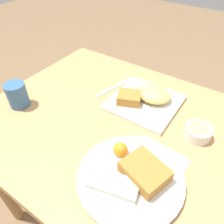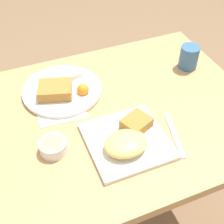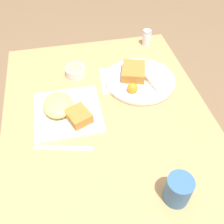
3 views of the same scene
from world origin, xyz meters
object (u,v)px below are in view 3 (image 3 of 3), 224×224
object	(u,v)px
plate_oval_far	(139,78)
coffee_mug	(178,190)
sauce_ramekin	(75,71)
plate_square_near	(65,110)
butter_knife	(64,148)
salt_shaker	(147,38)

from	to	relation	value
plate_oval_far	coffee_mug	bearing A→B (deg)	-4.08
plate_oval_far	sauce_ramekin	world-z (taller)	plate_oval_far
plate_square_near	butter_knife	bearing A→B (deg)	-7.97
plate_square_near	sauce_ramekin	bearing A→B (deg)	164.54
plate_square_near	coffee_mug	distance (m)	0.49
plate_square_near	butter_knife	distance (m)	0.16
coffee_mug	plate_square_near	bearing A→B (deg)	-144.51
plate_square_near	plate_oval_far	xyz separation A→B (m)	(-0.12, 0.32, -0.00)
plate_square_near	salt_shaker	xyz separation A→B (m)	(-0.39, 0.43, 0.01)
plate_square_near	coffee_mug	bearing A→B (deg)	35.49
plate_square_near	coffee_mug	xyz separation A→B (m)	(0.40, 0.28, 0.03)
salt_shaker	butter_knife	distance (m)	0.72
coffee_mug	sauce_ramekin	bearing A→B (deg)	-160.35
plate_square_near	sauce_ramekin	xyz separation A→B (m)	(-0.22, 0.06, -0.00)
butter_knife	coffee_mug	distance (m)	0.39
salt_shaker	butter_knife	world-z (taller)	salt_shaker
salt_shaker	butter_knife	size ratio (longest dim) A/B	0.39
coffee_mug	butter_knife	bearing A→B (deg)	-128.10
plate_oval_far	butter_knife	distance (m)	0.44
plate_oval_far	sauce_ramekin	xyz separation A→B (m)	(-0.10, -0.26, 0.00)
plate_square_near	butter_knife	size ratio (longest dim) A/B	1.26
sauce_ramekin	plate_oval_far	bearing A→B (deg)	69.07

